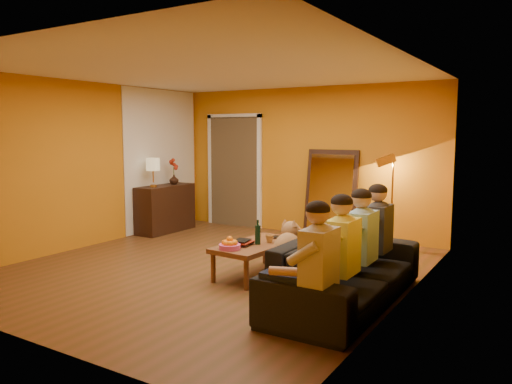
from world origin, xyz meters
The scene contains 27 objects.
room_shell centered at (0.00, 0.37, 1.30)m, with size 5.00×5.50×2.60m.
white_accent centered at (-2.48, 1.75, 1.30)m, with size 0.02×1.90×2.58m, color white.
doorway_recess centered at (-1.50, 2.83, 1.05)m, with size 1.06×0.30×2.10m, color #3F2D19.
door_jamb_left centered at (-2.07, 2.71, 1.05)m, with size 0.08×0.06×2.20m, color white.
door_jamb_right centered at (-0.93, 2.71, 1.05)m, with size 0.08×0.06×2.20m, color white.
door_header centered at (-1.50, 2.71, 2.12)m, with size 1.22×0.06×0.08m, color white.
mirror_frame centered at (0.55, 2.63, 0.76)m, with size 0.92×0.06×1.52m, color black.
mirror_glass centered at (0.55, 2.59, 0.76)m, with size 0.78×0.02×1.36m, color white.
sideboard centered at (-2.24, 1.55, 0.42)m, with size 0.44×1.18×0.85m, color black.
table_lamp centered at (-2.24, 1.25, 1.10)m, with size 0.24×0.24×0.51m, color beige, non-canonical shape.
sofa centered at (2.00, -0.34, 0.35)m, with size 0.95×2.42×0.71m, color black.
coffee_table centered at (0.66, 0.00, 0.21)m, with size 0.62×1.22×0.42m, color brown, non-canonical shape.
floor_lamp centered at (1.69, 2.35, 0.72)m, with size 0.30×0.24×1.44m, color #BC8437, non-canonical shape.
dog centered at (1.01, 0.17, 0.36)m, with size 0.39×0.61×0.71m, color #976944, non-canonical shape.
person_far_left centered at (2.13, -1.34, 0.61)m, with size 0.70×0.44×1.22m, color beige, non-canonical shape.
person_mid_left centered at (2.13, -0.79, 0.61)m, with size 0.70×0.44×1.22m, color #FFFC54, non-canonical shape.
person_mid_right centered at (2.13, -0.24, 0.61)m, with size 0.70×0.44×1.22m, color #99C9EC, non-canonical shape.
person_far_right centered at (2.13, 0.31, 0.61)m, with size 0.70×0.44×1.22m, color #2E2D32, non-canonical shape.
fruit_bowl centered at (0.56, -0.45, 0.50)m, with size 0.26×0.26×0.16m, color #E550A5, non-canonical shape.
wine_bottle centered at (0.71, -0.05, 0.58)m, with size 0.07×0.07×0.31m, color black.
tumbler centered at (0.78, 0.12, 0.47)m, with size 0.11×0.11×0.10m, color #B27F3F.
laptop centered at (0.84, 0.35, 0.43)m, with size 0.33×0.21×0.03m, color black.
book_lower centered at (0.48, -0.20, 0.43)m, with size 0.20×0.27×0.03m, color black.
book_mid centered at (0.49, -0.19, 0.46)m, with size 0.19×0.26×0.02m, color #A12512.
book_upper centered at (0.48, -0.21, 0.48)m, with size 0.17×0.23×0.02m, color black.
vase centered at (-2.24, 1.80, 0.94)m, with size 0.17×0.17×0.18m, color black.
flowers centered at (-2.24, 1.80, 1.21)m, with size 0.17×0.17×0.48m, color #A12512, non-canonical shape.
Camera 1 is at (3.89, -5.26, 1.81)m, focal length 35.00 mm.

